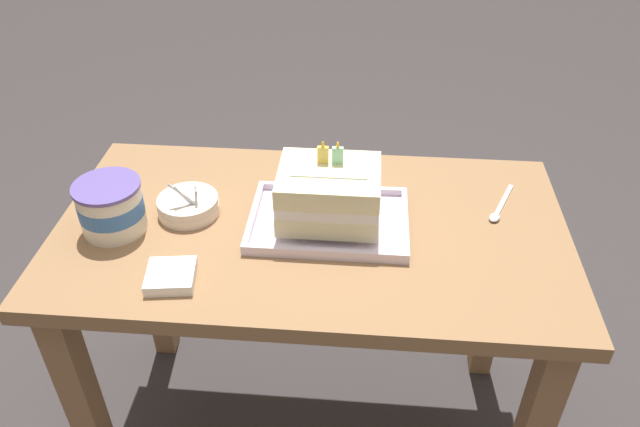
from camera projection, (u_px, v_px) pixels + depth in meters
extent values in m
plane|color=#383333|center=(313.00, 422.00, 1.75)|extent=(8.00, 8.00, 0.00)
cube|color=olive|center=(311.00, 232.00, 1.34)|extent=(1.09, 0.60, 0.04)
cube|color=olive|center=(86.00, 410.00, 1.39)|extent=(0.06, 0.06, 0.67)
cube|color=olive|center=(152.00, 267.00, 1.78)|extent=(0.06, 0.06, 0.67)
cube|color=olive|center=(496.00, 286.00, 1.71)|extent=(0.06, 0.06, 0.67)
cube|color=silver|center=(329.00, 223.00, 1.33)|extent=(0.34, 0.24, 0.01)
cube|color=silver|center=(325.00, 253.00, 1.23)|extent=(0.34, 0.01, 0.02)
cube|color=silver|center=(332.00, 189.00, 1.41)|extent=(0.34, 0.01, 0.02)
cube|color=silver|center=(253.00, 215.00, 1.33)|extent=(0.01, 0.21, 0.02)
cube|color=silver|center=(405.00, 222.00, 1.31)|extent=(0.01, 0.21, 0.02)
cube|color=beige|center=(329.00, 207.00, 1.31)|extent=(0.21, 0.17, 0.04)
cube|color=white|center=(329.00, 194.00, 1.29)|extent=(0.21, 0.17, 0.02)
cube|color=beige|center=(329.00, 180.00, 1.27)|extent=(0.21, 0.17, 0.04)
cube|color=silver|center=(329.00, 174.00, 1.24)|extent=(0.16, 0.03, 0.00)
cube|color=#EFC64C|center=(323.00, 155.00, 1.26)|extent=(0.02, 0.01, 0.04)
ellipsoid|color=yellow|center=(323.00, 144.00, 1.25)|extent=(0.01, 0.01, 0.01)
cube|color=#99DB9E|center=(338.00, 156.00, 1.26)|extent=(0.02, 0.01, 0.04)
ellipsoid|color=yellow|center=(338.00, 145.00, 1.25)|extent=(0.01, 0.01, 0.01)
cylinder|color=silver|center=(189.00, 208.00, 1.36)|extent=(0.13, 0.13, 0.02)
cylinder|color=silver|center=(188.00, 203.00, 1.35)|extent=(0.13, 0.13, 0.02)
cylinder|color=silver|center=(187.00, 198.00, 1.32)|extent=(0.05, 0.02, 0.07)
cylinder|color=silver|center=(185.00, 195.00, 1.31)|extent=(0.06, 0.01, 0.06)
cylinder|color=silver|center=(196.00, 190.00, 1.34)|extent=(0.02, 0.06, 0.05)
cylinder|color=silver|center=(111.00, 209.00, 1.29)|extent=(0.13, 0.13, 0.10)
cylinder|color=#386BB2|center=(111.00, 207.00, 1.29)|extent=(0.13, 0.13, 0.04)
cylinder|color=#604F9B|center=(106.00, 186.00, 1.26)|extent=(0.14, 0.14, 0.01)
ellipsoid|color=silver|center=(494.00, 217.00, 1.34)|extent=(0.03, 0.04, 0.01)
cube|color=silver|center=(504.00, 200.00, 1.40)|extent=(0.06, 0.12, 0.00)
cube|color=white|center=(171.00, 276.00, 1.18)|extent=(0.10, 0.10, 0.02)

